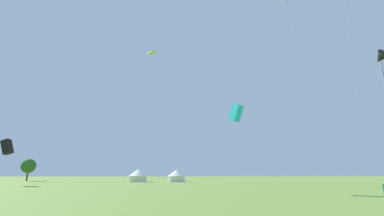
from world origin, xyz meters
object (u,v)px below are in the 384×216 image
Objects in this scene: kite_green_diamond at (287,2)px; tree_distant_left at (28,166)px; festival_tent_right at (139,175)px; festival_tent_center at (177,175)px; kite_black_box at (7,147)px; kite_black_delta at (381,58)px; kite_lime_parafoil at (151,53)px; kite_cyan_box at (236,113)px.

tree_distant_left is at bearing 142.69° from kite_green_diamond.
festival_tent_center is (8.96, 0.00, -0.06)m from festival_tent_right.
kite_black_box is 34.95m from festival_tent_center.
tree_distant_left is at bearing 144.65° from kite_black_delta.
kite_black_box is 30.35m from tree_distant_left.
kite_green_diamond reaches higher than festival_tent_right.
kite_black_delta is 46.67m from festival_tent_center.
kite_lime_parafoil is 40.02m from kite_cyan_box.
tree_distant_left is (-43.32, 49.24, -4.82)m from kite_cyan_box.
kite_lime_parafoil is (-22.61, 24.34, 1.01)m from kite_green_diamond.
tree_distant_left is (-8.86, 28.93, -2.46)m from kite_black_box.
kite_green_diamond is at bearing -47.10° from kite_lime_parafoil.
kite_lime_parafoil reaches higher than festival_tent_center.
festival_tent_center is at bearing 117.74° from kite_green_diamond.
festival_tent_right is at bearing 39.95° from kite_black_box.
festival_tent_right is 31.96m from tree_distant_left.
festival_tent_center is at bearing 127.25° from kite_black_delta.
kite_black_delta is at bearing -23.67° from kite_green_diamond.
kite_black_box is at bearing 164.51° from kite_green_diamond.
kite_cyan_box is 1.70× the size of tree_distant_left.
kite_green_diamond is at bearing 34.04° from kite_cyan_box.
kite_lime_parafoil is at bearing -138.95° from festival_tent_center.
kite_black_delta is 1.94× the size of kite_cyan_box.
kite_green_diamond reaches higher than kite_black_box.
festival_tent_center is at bearing 0.00° from festival_tent_right.
kite_green_diamond reaches higher than kite_black_delta.
kite_lime_parafoil is 45.76m from kite_black_delta.
kite_green_diamond is 3.19× the size of kite_cyan_box.
kite_cyan_box is at bearing -30.51° from kite_black_box.
kite_cyan_box reaches higher than tree_distant_left.
festival_tent_center is at bearing -16.42° from tree_distant_left.
kite_cyan_box is at bearing -70.29° from festival_tent_right.
kite_cyan_box is (-11.29, -7.63, -20.25)m from kite_green_diamond.
kite_black_box is 1.76× the size of festival_tent_center.
kite_green_diamond is at bearing -62.26° from festival_tent_center.
kite_green_diamond is 73.09m from tree_distant_left.
kite_green_diamond is 43.73m from festival_tent_center.
kite_black_delta is at bearing 7.72° from kite_cyan_box.
kite_black_delta is at bearing -52.75° from festival_tent_center.
kite_green_diamond is 7.12× the size of festival_tent_center.
kite_black_box is (-45.75, 12.68, -22.61)m from kite_green_diamond.
tree_distant_left is (-38.73, 11.41, 2.28)m from festival_tent_center.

